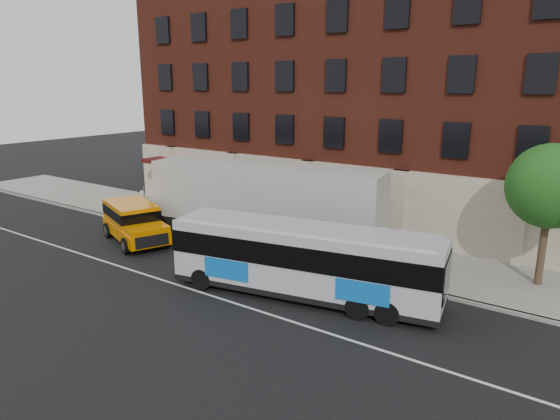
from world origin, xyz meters
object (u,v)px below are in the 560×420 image
Objects in this scene: city_bus at (304,258)px; shipping_container at (264,205)px; sign_pole at (144,203)px; street_tree at (551,190)px; yellow_suv at (134,220)px.

city_bus is 7.60m from shipping_container.
street_tree reaches higher than sign_pole.
city_bus reaches higher than yellow_suv.
street_tree is 10.79m from city_bus.
street_tree reaches higher than city_bus.
sign_pole is at bearing -170.16° from shipping_container.
street_tree is 21.02m from yellow_suv.
sign_pole is 0.19× the size of shipping_container.
city_bus is at bearing -40.67° from shipping_container.
shipping_container is (6.28, 3.96, 0.93)m from yellow_suv.
sign_pole reaches higher than yellow_suv.
city_bus reaches higher than sign_pole.
street_tree is 13.97m from shipping_container.
shipping_container reaches higher than yellow_suv.
street_tree is 0.46× the size of shipping_container.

